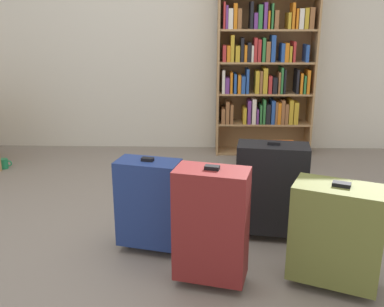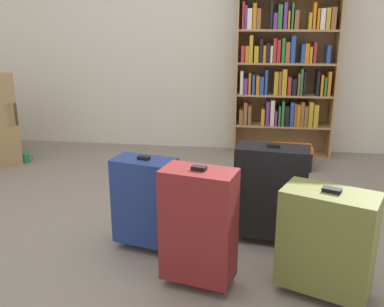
% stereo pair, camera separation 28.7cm
% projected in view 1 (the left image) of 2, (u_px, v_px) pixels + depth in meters
% --- Properties ---
extents(ground_plane, '(9.53, 9.53, 0.00)m').
position_uv_depth(ground_plane, '(155.00, 235.00, 2.96)').
color(ground_plane, slate).
extents(back_wall, '(5.45, 0.10, 2.60)m').
position_uv_depth(back_wall, '(174.00, 26.00, 4.62)').
color(back_wall, beige).
rests_on(back_wall, ground).
extents(bookshelf, '(0.98, 0.29, 1.89)m').
position_uv_depth(bookshelf, '(265.00, 55.00, 4.47)').
color(bookshelf, '#A87F51').
rests_on(bookshelf, ground).
extents(mug, '(0.12, 0.08, 0.10)m').
position_uv_depth(mug, '(4.00, 164.00, 4.25)').
color(mug, '#1E7F4C').
rests_on(mug, ground).
extents(storage_box, '(0.49, 0.23, 0.23)m').
position_uv_depth(storage_box, '(269.00, 153.00, 4.32)').
color(storage_box, black).
rests_on(storage_box, ground).
extents(suitcase_navy_blue, '(0.41, 0.28, 0.60)m').
position_uv_depth(suitcase_navy_blue, '(149.00, 203.00, 2.70)').
color(suitcase_navy_blue, navy).
rests_on(suitcase_navy_blue, ground).
extents(suitcase_black, '(0.47, 0.27, 0.65)m').
position_uv_depth(suitcase_black, '(271.00, 188.00, 2.86)').
color(suitcase_black, black).
rests_on(suitcase_black, ground).
extents(suitcase_olive, '(0.52, 0.41, 0.60)m').
position_uv_depth(suitcase_olive, '(336.00, 233.00, 2.32)').
color(suitcase_olive, brown).
rests_on(suitcase_olive, ground).
extents(suitcase_dark_red, '(0.42, 0.29, 0.68)m').
position_uv_depth(suitcase_dark_red, '(211.00, 225.00, 2.33)').
color(suitcase_dark_red, maroon).
rests_on(suitcase_dark_red, ground).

